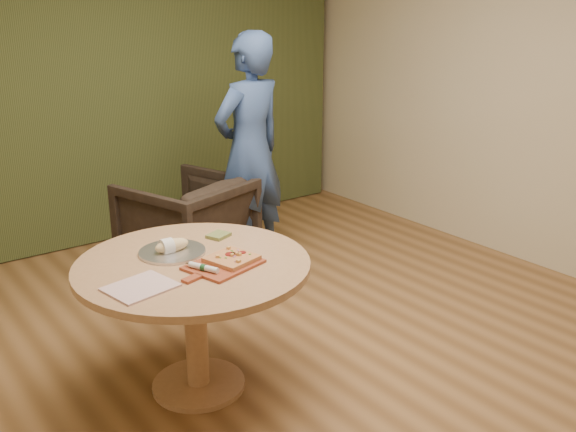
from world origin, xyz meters
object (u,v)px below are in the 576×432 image
(pizza_paddle, at_px, (222,265))
(armchair, at_px, (187,221))
(cutlery_roll, at_px, (204,267))
(person_standing, at_px, (250,151))
(pedestal_table, at_px, (194,286))
(flatbread_pizza, at_px, (232,258))
(serving_tray, at_px, (172,252))
(bread_roll, at_px, (170,246))

(pizza_paddle, bearing_deg, armchair, 53.21)
(cutlery_roll, height_order, person_standing, person_standing)
(pedestal_table, xyz_separation_m, pizza_paddle, (0.09, -0.15, 0.15))
(pizza_paddle, height_order, flatbread_pizza, flatbread_pizza)
(person_standing, bearing_deg, armchair, -17.69)
(flatbread_pizza, xyz_separation_m, person_standing, (1.12, 1.50, 0.14))
(serving_tray, relative_size, armchair, 0.42)
(cutlery_roll, distance_m, person_standing, 2.01)
(pedestal_table, relative_size, armchair, 1.45)
(pizza_paddle, bearing_deg, cutlery_roll, 171.89)
(pedestal_table, bearing_deg, serving_tray, 99.57)
(cutlery_roll, relative_size, serving_tray, 0.54)
(cutlery_roll, relative_size, armchair, 0.23)
(pedestal_table, bearing_deg, cutlery_roll, -99.40)
(serving_tray, height_order, bread_roll, bread_roll)
(armchair, bearing_deg, pedestal_table, 46.07)
(cutlery_roll, distance_m, bread_roll, 0.33)
(pedestal_table, height_order, serving_tray, serving_tray)
(pizza_paddle, height_order, armchair, armchair)
(flatbread_pizza, relative_size, armchair, 0.32)
(pedestal_table, distance_m, bread_roll, 0.25)
(pedestal_table, relative_size, cutlery_roll, 6.42)
(pedestal_table, xyz_separation_m, bread_roll, (-0.04, 0.17, 0.18))
(pizza_paddle, relative_size, person_standing, 0.26)
(flatbread_pizza, xyz_separation_m, armchair, (0.58, 1.58, -0.36))
(cutlery_roll, bearing_deg, pedestal_table, 57.12)
(pedestal_table, bearing_deg, armchair, 63.26)
(flatbread_pizza, relative_size, bread_roll, 1.39)
(serving_tray, bearing_deg, pizza_paddle, -70.16)
(flatbread_pizza, bearing_deg, serving_tray, 120.35)
(cutlery_roll, xyz_separation_m, armchair, (0.76, 1.61, -0.36))
(flatbread_pizza, xyz_separation_m, bread_roll, (-0.19, 0.31, 0.02))
(pizza_paddle, distance_m, bread_roll, 0.35)
(pizza_paddle, bearing_deg, bread_roll, 96.35)
(serving_tray, bearing_deg, armchair, 59.30)
(serving_tray, distance_m, armchair, 1.52)
(flatbread_pizza, bearing_deg, armchair, 70.03)
(bread_roll, bearing_deg, cutlery_roll, -88.18)
(pedestal_table, distance_m, serving_tray, 0.23)
(pedestal_table, height_order, person_standing, person_standing)
(pizza_paddle, distance_m, person_standing, 1.93)
(pedestal_table, height_order, flatbread_pizza, flatbread_pizza)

